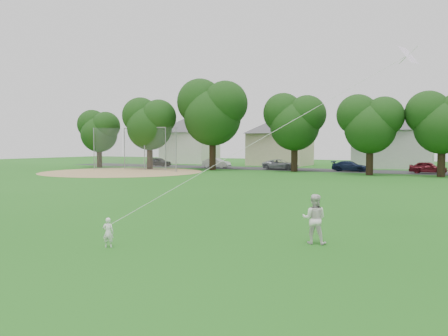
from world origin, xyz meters
The scene contains 10 objects.
ground centered at (0.00, 0.00, 0.00)m, with size 160.00×160.00×0.00m, color #1A5C15.
street centered at (0.00, 42.00, 0.01)m, with size 90.00×7.00×0.01m, color #2D2D30.
dirt_infield centered at (-26.00, 28.00, 0.01)m, with size 18.00×18.00×0.02m, color #9E7F51.
toddler centered at (-2.15, -0.48, 0.44)m, with size 0.32×0.21×0.89m, color white.
older_boy centered at (3.12, 2.81, 0.76)m, with size 0.74×0.58×1.53m, color white.
kite centered at (1.61, 3.08, 3.43)m, with size 4.15×4.05×11.76m.
baseball_backstop centered at (-26.43, 32.05, 2.57)m, with size 11.75×2.48×5.14m.
tree_row centered at (2.88, 35.88, 6.43)m, with size 81.16×9.23×11.46m.
parked_cars centered at (1.77, 41.00, 0.63)m, with size 63.70×2.40×1.29m.
house_row centered at (2.79, 52.00, 4.95)m, with size 77.01×14.16×10.30m.
Camera 1 is at (6.77, -10.23, 3.02)m, focal length 35.00 mm.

